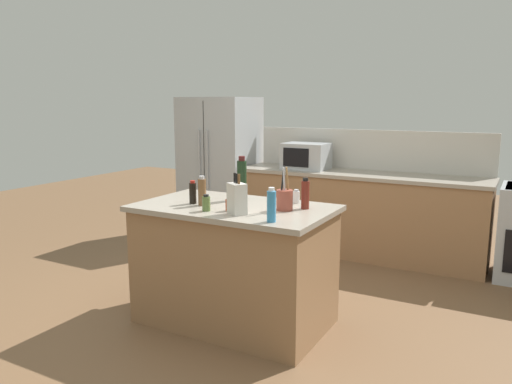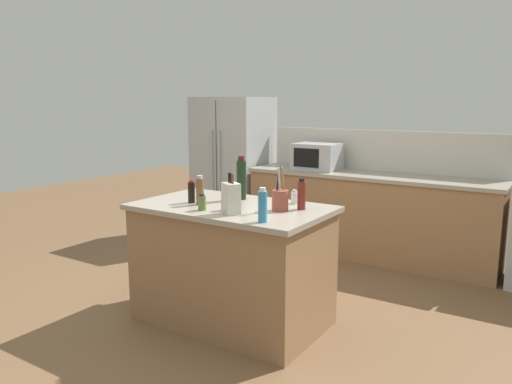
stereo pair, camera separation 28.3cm
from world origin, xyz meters
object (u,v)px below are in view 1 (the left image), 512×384
Objects in this scene: knife_block at (237,198)px; salt_shaker at (296,197)px; utensil_crock at (285,199)px; soy_sauce_bottle at (193,193)px; wine_bottle at (242,179)px; microwave at (306,156)px; dish_soap_bottle at (271,206)px; pepper_grinder at (202,192)px; refrigerator at (220,166)px; spice_jar_oregano at (206,203)px; spice_jar_paprika at (229,205)px; vinegar_bottle at (305,194)px.

salt_shaker is (0.21, 0.55, -0.06)m from knife_block.
utensil_crock is 1.76× the size of soy_sauce_bottle.
soy_sauce_bottle is 0.51× the size of wine_bottle.
wine_bottle is (0.28, -1.96, 0.01)m from microwave.
pepper_grinder is (-0.71, 0.22, -0.00)m from dish_soap_bottle.
utensil_crock is 0.64m from pepper_grinder.
utensil_crock is (0.24, 0.28, -0.03)m from knife_block.
knife_block is at bearing -16.93° from soy_sauce_bottle.
refrigerator is at bearing 135.42° from salt_shaker.
salt_shaker is 0.60× the size of soy_sauce_bottle.
refrigerator is 1.25m from microwave.
microwave is 4.20× the size of spice_jar_oregano.
vinegar_bottle is at bearing 36.25° from spice_jar_paprika.
spice_jar_oregano is (-0.49, -0.30, -0.03)m from utensil_crock.
microwave reaches higher than pepper_grinder.
spice_jar_paprika is 0.40m from soy_sauce_bottle.
spice_jar_oregano is 0.51m from wine_bottle.
refrigerator is 3.05m from knife_block.
salt_shaker is 0.81m from soy_sauce_bottle.
soy_sauce_bottle is at bearing -169.90° from utensil_crock.
soy_sauce_bottle is (-0.38, 0.08, 0.04)m from spice_jar_paprika.
soy_sauce_bottle is (-0.70, -0.40, 0.03)m from salt_shaker.
microwave is 2.19× the size of vinegar_bottle.
refrigerator is 2.73m from pepper_grinder.
knife_block is 0.33m from dish_soap_bottle.
wine_bottle reaches higher than spice_jar_oregano.
vinegar_bottle is at bearing 19.77° from pepper_grinder.
wine_bottle is at bearing 66.95° from pepper_grinder.
pepper_grinder is (-0.63, -0.15, 0.02)m from utensil_crock.
knife_block is at bearing -18.75° from pepper_grinder.
utensil_crock is 1.39× the size of dish_soap_bottle.
microwave is 1.76× the size of knife_block.
dish_soap_bottle is 0.99× the size of vinegar_bottle.
knife_block is 2.39× the size of spice_jar_oregano.
spice_jar_paprika is (0.41, -2.37, -0.11)m from microwave.
pepper_grinder is (-0.28, 0.07, 0.06)m from spice_jar_paprika.
utensil_crock is 2.93× the size of salt_shaker.
utensil_crock is 0.17m from vinegar_bottle.
spice_jar_oregano is at bearing -58.99° from refrigerator.
dish_soap_bottle is 0.49m from vinegar_bottle.
spice_jar_oregano is at bearing -83.70° from microwave.
refrigerator reaches higher than spice_jar_oregano.
pepper_grinder is at bearing -59.90° from refrigerator.
spice_jar_oregano is at bearing -128.46° from salt_shaker.
soy_sauce_bottle is 0.42m from wine_bottle.
salt_shaker is (0.31, 0.49, 0.00)m from spice_jar_paprika.
knife_block is at bearing -54.79° from refrigerator.
microwave is 2.29m from utensil_crock.
dish_soap_bottle is at bearing -45.38° from wine_bottle.
microwave reaches higher than spice_jar_paprika.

